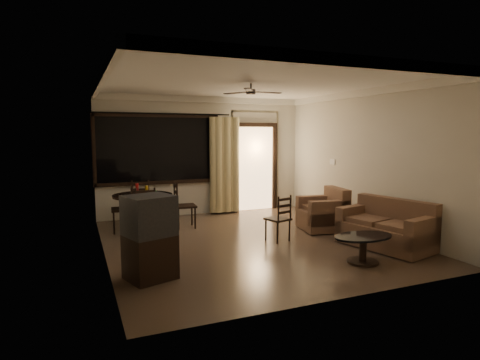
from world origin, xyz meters
name	(u,v)px	position (x,y,z in m)	size (l,w,h in m)	color
ground	(250,241)	(0.00, 0.00, 0.00)	(5.50, 5.50, 0.00)	#7F6651
room_shell	(243,138)	(0.59, 1.77, 1.83)	(5.50, 6.70, 5.50)	beige
dining_table	(143,202)	(-1.66, 1.53, 0.58)	(1.17, 1.17, 0.95)	black
dining_chair_west	(123,218)	(-2.04, 1.60, 0.28)	(0.45, 0.45, 0.95)	black
dining_chair_east	(185,214)	(-0.83, 1.47, 0.28)	(0.45, 0.45, 0.95)	black
dining_chair_south	(147,225)	(-1.73, 0.68, 0.31)	(0.45, 0.51, 0.95)	black
dining_chair_north	(140,210)	(-1.60, 2.29, 0.28)	(0.45, 0.45, 0.95)	black
tv_cabinet	(150,237)	(-2.00, -1.21, 0.56)	(0.72, 0.69, 1.12)	black
sofa	(387,229)	(1.98, -1.26, 0.32)	(1.12, 1.64, 0.80)	#442C1F
armchair	(325,213)	(1.72, 0.20, 0.34)	(0.95, 0.95, 0.83)	#442C1F
coffee_table	(363,245)	(1.06, -1.77, 0.28)	(0.95, 0.57, 0.42)	black
side_chair	(278,227)	(0.47, -0.18, 0.25)	(0.46, 0.46, 0.84)	black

